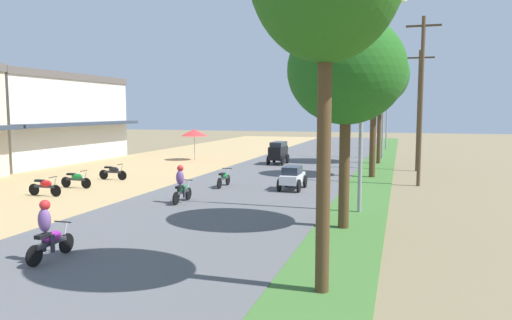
% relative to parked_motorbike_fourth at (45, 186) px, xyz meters
% --- Properties ---
extents(shophouse_mid, '(8.44, 13.64, 6.90)m').
position_rel_parked_motorbike_fourth_xyz_m(shophouse_mid, '(-11.29, 12.84, 2.90)').
color(shophouse_mid, silver).
rests_on(shophouse_mid, ground).
extents(parked_motorbike_fourth, '(1.80, 0.54, 0.94)m').
position_rel_parked_motorbike_fourth_xyz_m(parked_motorbike_fourth, '(0.00, 0.00, 0.00)').
color(parked_motorbike_fourth, black).
rests_on(parked_motorbike_fourth, dirt_shoulder).
extents(parked_motorbike_fifth, '(1.80, 0.54, 0.94)m').
position_rel_parked_motorbike_fourth_xyz_m(parked_motorbike_fifth, '(-0.13, 2.44, 0.00)').
color(parked_motorbike_fifth, black).
rests_on(parked_motorbike_fifth, dirt_shoulder).
extents(parked_motorbike_sixth, '(1.80, 0.54, 0.94)m').
position_rel_parked_motorbike_fourth_xyz_m(parked_motorbike_sixth, '(-0.01, 5.61, 0.00)').
color(parked_motorbike_sixth, black).
rests_on(parked_motorbike_sixth, dirt_shoulder).
extents(vendor_umbrella, '(2.20, 2.20, 2.52)m').
position_rel_parked_motorbike_fourth_xyz_m(vendor_umbrella, '(-0.11, 17.35, 1.75)').
color(vendor_umbrella, '#99999E').
rests_on(vendor_umbrella, dirt_shoulder).
extents(median_tree_second, '(3.95, 3.95, 7.20)m').
position_rel_parked_motorbike_fourth_xyz_m(median_tree_second, '(14.18, -2.11, 4.85)').
color(median_tree_second, '#4C351E').
rests_on(median_tree_second, median_strip).
extents(median_tree_third, '(3.83, 3.83, 8.01)m').
position_rel_parked_motorbike_fourth_xyz_m(median_tree_third, '(14.36, 11.24, 5.53)').
color(median_tree_third, '#4C351E').
rests_on(median_tree_third, median_strip).
extents(median_tree_fourth, '(4.27, 4.27, 8.94)m').
position_rel_parked_motorbike_fourth_xyz_m(median_tree_fourth, '(14.37, 19.22, 6.20)').
color(median_tree_fourth, '#4C351E').
rests_on(median_tree_fourth, median_strip).
extents(streetlamp_near, '(3.16, 0.20, 8.31)m').
position_rel_parked_motorbike_fourth_xyz_m(streetlamp_near, '(14.48, 0.71, 4.26)').
color(streetlamp_near, gray).
rests_on(streetlamp_near, median_strip).
extents(streetlamp_mid, '(3.16, 0.20, 7.28)m').
position_rel_parked_motorbike_fourth_xyz_m(streetlamp_mid, '(14.48, 23.18, 3.73)').
color(streetlamp_mid, gray).
rests_on(streetlamp_mid, median_strip).
extents(streetlamp_far, '(3.16, 0.20, 8.15)m').
position_rel_parked_motorbike_fourth_xyz_m(streetlamp_far, '(14.48, 33.62, 4.18)').
color(streetlamp_far, gray).
rests_on(streetlamp_far, median_strip).
extents(utility_pole_near, '(1.80, 0.20, 9.03)m').
position_rel_parked_motorbike_fourth_xyz_m(utility_pole_near, '(16.96, 8.76, 4.15)').
color(utility_pole_near, brown).
rests_on(utility_pole_near, ground).
extents(utility_pole_far, '(1.80, 0.20, 8.07)m').
position_rel_parked_motorbike_fourth_xyz_m(utility_pole_far, '(17.06, 15.58, 3.67)').
color(utility_pole_far, brown).
rests_on(utility_pole_far, ground).
extents(car_sedan_white, '(1.10, 2.26, 1.19)m').
position_rel_parked_motorbike_fourth_xyz_m(car_sedan_white, '(10.77, 5.16, 0.19)').
color(car_sedan_white, silver).
rests_on(car_sedan_white, road_strip).
extents(car_van_black, '(1.19, 2.41, 1.67)m').
position_rel_parked_motorbike_fourth_xyz_m(car_van_black, '(7.19, 16.33, 0.47)').
color(car_van_black, black).
rests_on(car_van_black, road_strip).
extents(motorbike_ahead_third, '(0.54, 1.80, 1.66)m').
position_rel_parked_motorbike_fourth_xyz_m(motorbike_ahead_third, '(7.07, -8.13, 0.30)').
color(motorbike_ahead_third, black).
rests_on(motorbike_ahead_third, road_strip).
extents(motorbike_ahead_fourth, '(0.54, 1.80, 1.66)m').
position_rel_parked_motorbike_fourth_xyz_m(motorbike_ahead_fourth, '(6.91, 0.31, 0.30)').
color(motorbike_ahead_fourth, black).
rests_on(motorbike_ahead_fourth, road_strip).
extents(motorbike_ahead_fifth, '(0.54, 1.80, 0.94)m').
position_rel_parked_motorbike_fourth_xyz_m(motorbike_ahead_fifth, '(7.13, 4.94, 0.02)').
color(motorbike_ahead_fifth, black).
rests_on(motorbike_ahead_fifth, road_strip).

